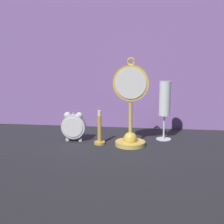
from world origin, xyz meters
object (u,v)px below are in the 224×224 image
Objects in this scene: alarm_clock_twin_bell at (74,125)px; champagne_flute at (165,103)px; brass_candlestick at (100,133)px; pocket_watch_on_stand at (131,112)px.

champagne_flute is at bearing 11.20° from alarm_clock_twin_bell.
alarm_clock_twin_bell is 0.12m from brass_candlestick.
pocket_watch_on_stand is at bearing -142.01° from champagne_flute.
brass_candlestick reaches higher than alarm_clock_twin_bell.
pocket_watch_on_stand is at bearing -1.19° from brass_candlestick.
pocket_watch_on_stand is 0.17m from champagne_flute.
pocket_watch_on_stand reaches higher than brass_candlestick.
brass_candlestick is at bearing -14.25° from alarm_clock_twin_bell.
brass_candlestick is at bearing -158.37° from champagne_flute.
pocket_watch_on_stand is 2.80× the size of alarm_clock_twin_bell.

